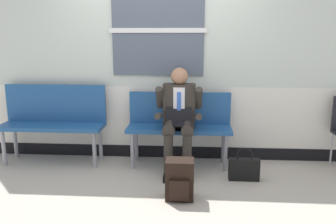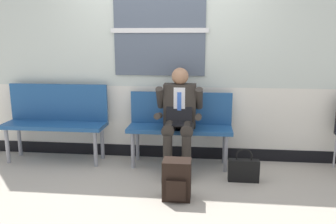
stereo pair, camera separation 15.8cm
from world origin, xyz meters
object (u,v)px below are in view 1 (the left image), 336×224
bench_empty (54,117)px  person_seated (179,116)px  handbag (244,169)px  backpack (180,180)px  bench_with_person (179,122)px

bench_empty → person_seated: person_seated is taller
handbag → bench_empty: bearing=168.3°
person_seated → backpack: person_seated is taller
person_seated → backpack: (0.04, -0.82, -0.48)m
backpack → bench_with_person: bearing=92.5°
bench_empty → backpack: size_ratio=3.26×
bench_with_person → handbag: bench_with_person is taller
handbag → bench_with_person: bearing=147.3°
handbag → backpack: bearing=-144.3°
bench_with_person → bench_empty: size_ratio=0.98×
bench_with_person → bench_empty: bearing=179.7°
bench_empty → backpack: bearing=-31.0°
bench_with_person → backpack: bench_with_person is taller
bench_with_person → handbag: size_ratio=3.34×
bench_empty → handbag: (2.44, -0.50, -0.45)m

